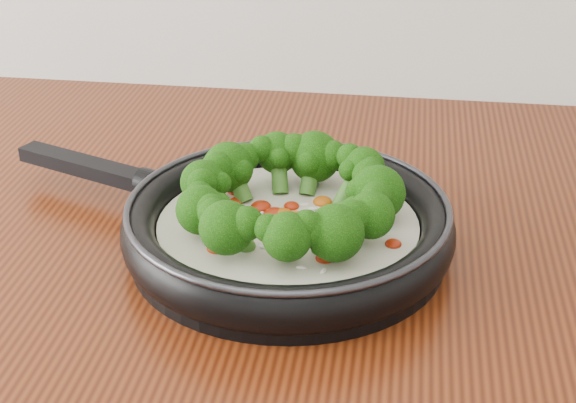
# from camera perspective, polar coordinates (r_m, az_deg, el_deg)

# --- Properties ---
(skillet) EXTENTS (0.48, 0.37, 0.08)m
(skillet) POSITION_cam_1_polar(r_m,az_deg,el_deg) (0.75, -0.11, -1.17)
(skillet) COLOR black
(skillet) RESTS_ON counter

